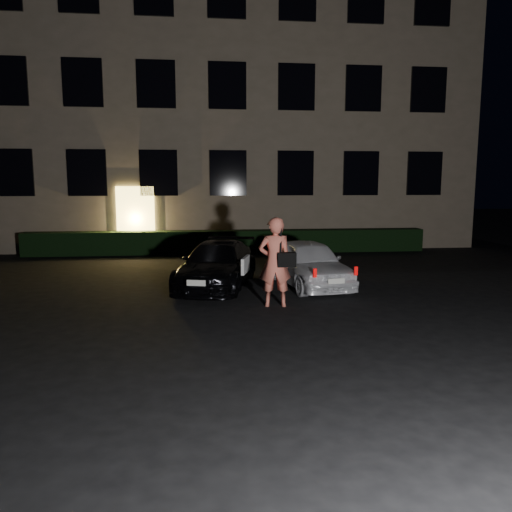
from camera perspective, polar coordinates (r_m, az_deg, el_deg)
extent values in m
plane|color=black|center=(8.72, 1.00, -9.19)|extent=(80.00, 80.00, 0.00)
cube|color=#766954|center=(23.51, -3.84, 16.58)|extent=(20.00, 8.00, 12.00)
cube|color=#FFD95C|center=(19.38, -13.58, 4.04)|extent=(1.40, 0.10, 2.50)
cube|color=black|center=(20.33, -26.00, 8.57)|extent=(1.40, 0.10, 1.70)
cube|color=black|center=(19.62, -18.74, 9.00)|extent=(1.40, 0.10, 1.70)
cube|color=black|center=(19.25, -11.06, 9.30)|extent=(1.40, 0.10, 1.70)
cube|color=black|center=(19.21, -3.21, 9.45)|extent=(1.40, 0.10, 1.70)
cube|color=black|center=(19.53, 4.53, 9.41)|extent=(1.40, 0.10, 1.70)
cube|color=black|center=(20.18, 11.90, 9.23)|extent=(1.40, 0.10, 1.70)
cube|color=black|center=(21.14, 18.69, 8.92)|extent=(1.40, 0.10, 1.70)
cube|color=black|center=(20.64, -26.59, 17.46)|extent=(1.40, 0.10, 1.70)
cube|color=black|center=(19.94, -19.20, 18.22)|extent=(1.40, 0.10, 1.70)
cube|color=black|center=(19.57, -11.34, 18.71)|extent=(1.40, 0.10, 1.70)
cube|color=black|center=(19.54, -3.29, 18.87)|extent=(1.40, 0.10, 1.70)
cube|color=black|center=(19.85, 4.65, 18.69)|extent=(1.40, 0.10, 1.70)
cube|color=black|center=(20.49, 12.18, 18.21)|extent=(1.40, 0.10, 1.70)
cube|color=black|center=(21.43, 19.11, 17.50)|extent=(1.40, 0.10, 1.70)
cube|color=black|center=(22.19, 19.54, 25.66)|extent=(1.40, 0.10, 1.70)
cube|color=black|center=(18.90, -3.07, 1.64)|extent=(15.00, 0.70, 0.85)
imported|color=black|center=(12.74, -4.46, -0.98)|extent=(2.53, 4.18, 1.13)
cube|color=white|center=(11.86, -1.21, -1.00)|extent=(0.28, 0.80, 0.38)
cube|color=silver|center=(10.82, -6.85, -3.07)|extent=(0.41, 0.14, 0.13)
imported|color=white|center=(12.84, 6.03, -0.79)|extent=(1.93, 3.68, 1.19)
cube|color=red|center=(11.12, 6.75, -1.94)|extent=(0.08, 0.06, 0.20)
cube|color=red|center=(11.52, 11.35, -1.69)|extent=(0.08, 0.06, 0.20)
cube|color=silver|center=(11.31, 9.16, -2.85)|extent=(0.40, 0.10, 0.12)
imported|color=#DF6C58|center=(10.61, 2.17, -0.70)|extent=(0.72, 0.49, 1.92)
cube|color=black|center=(10.50, 3.53, -0.42)|extent=(0.40, 0.19, 0.30)
cube|color=black|center=(10.47, 2.82, 1.95)|extent=(0.05, 0.07, 0.60)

